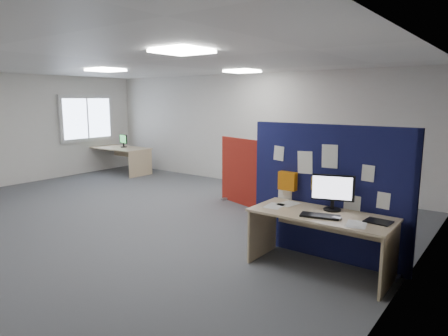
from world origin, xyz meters
The scene contains 18 objects.
floor centered at (0.00, 0.00, 0.00)m, with size 9.00×9.00×0.00m, color #4C4E53.
ceiling centered at (0.00, 0.00, 2.70)m, with size 9.00×7.00×0.02m, color white.
wall_back centered at (0.00, 3.50, 1.35)m, with size 9.00×0.02×2.70m, color silver.
wall_left centered at (-4.50, 0.00, 1.35)m, with size 0.02×7.00×2.70m, color silver.
wall_right centered at (4.50, 0.00, 1.35)m, with size 0.02×7.00×2.70m, color silver.
window centered at (-4.44, 2.00, 1.55)m, with size 0.06×1.70×1.30m.
ceiling_lights centered at (0.33, 0.67, 2.67)m, with size 4.10×4.10×0.04m.
navy_divider centered at (3.47, 0.13, 0.89)m, with size 2.15×0.30×1.78m.
main_desk centered at (3.58, -0.26, 0.56)m, with size 1.70×0.75×0.73m.
monitor_main centered at (3.63, -0.08, 0.98)m, with size 0.50×0.21×0.45m.
keyboard centered at (3.63, -0.44, 0.74)m, with size 0.45×0.18×0.03m, color black.
mouse centered at (3.82, -0.42, 0.74)m, with size 0.10×0.06×0.03m, color #A1A1A6.
paper_tray centered at (4.23, -0.24, 0.74)m, with size 0.28×0.22×0.01m, color black.
red_divider centered at (1.27, 1.65, 0.65)m, with size 1.70×0.58×1.33m.
second_desk centered at (-3.68, 2.54, 0.56)m, with size 1.76×0.88×0.73m.
monitor_second centered at (-3.64, 2.60, 0.93)m, with size 0.40×0.18×0.36m.
office_chair centered at (2.06, 1.57, 0.66)m, with size 0.76×0.76×1.15m.
desk_papers centered at (3.36, -0.31, 0.73)m, with size 1.36×0.66×0.00m.
Camera 1 is at (5.43, -4.72, 2.10)m, focal length 32.00 mm.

